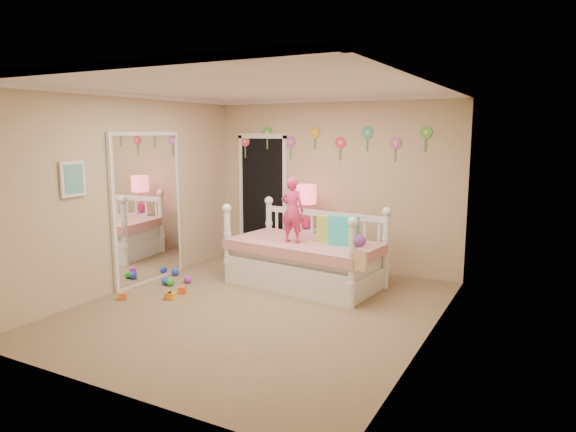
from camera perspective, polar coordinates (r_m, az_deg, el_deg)
The scene contains 18 objects.
floor at distance 6.25m, azimuth -3.45°, elevation -10.27°, with size 4.00×4.50×0.01m, color #7F684C.
ceiling at distance 5.91m, azimuth -3.70°, elevation 14.21°, with size 4.00×4.50×0.01m, color white.
back_wall at distance 7.93m, azimuth 4.97°, elevation 3.55°, with size 4.00×0.01×2.60m, color tan.
left_wall at distance 7.19m, azimuth -17.30°, elevation 2.56°, with size 0.01×4.50×2.60m, color tan.
right_wall at distance 5.19m, azimuth 15.59°, elevation 0.17°, with size 0.01×4.50×2.60m, color tan.
crown_molding at distance 5.91m, azimuth -3.70°, elevation 13.92°, with size 4.00×4.50×0.06m, color white, non-canonical shape.
daybed at distance 7.03m, azimuth 1.90°, elevation -3.28°, with size 2.07×1.11×1.12m, color white, non-canonical shape.
pillow_turquoise at distance 6.72m, azimuth 6.19°, elevation -1.66°, with size 0.39×0.14×0.39m, color #27C5B1.
pillow_lime at distance 6.88m, azimuth 4.78°, elevation -1.52°, with size 0.38×0.14×0.36m, color #A8E044.
child at distance 6.83m, azimuth 0.49°, elevation 0.67°, with size 0.32×0.21×0.88m, color #E3336D.
nightstand at distance 7.86m, azimuth 2.01°, elevation -3.72°, with size 0.39×0.29×0.64m, color white.
table_lamp at distance 7.72m, azimuth 2.04°, elevation 1.83°, with size 0.31×0.31×0.67m.
closet_doorway at distance 8.51m, azimuth -2.86°, elevation 2.17°, with size 0.90×0.04×2.07m, color black.
flower_decals at distance 7.92m, azimuth 4.40°, elevation 8.19°, with size 3.40×0.02×0.50m, color #B2668C, non-canonical shape.
mirror_closet at distance 7.40m, azimuth -15.35°, elevation 0.88°, with size 0.07×1.30×2.10m, color white.
wall_picture at distance 6.54m, azimuth -22.82°, elevation 3.82°, with size 0.05×0.34×0.42m, color white.
hanging_bag at distance 6.10m, azimuth 7.82°, elevation -4.15°, with size 0.20×0.16×0.36m, color beige, non-canonical shape.
toy_scatter at distance 7.14m, azimuth -13.65°, elevation -7.54°, with size 0.80×1.30×0.11m, color #996666, non-canonical shape.
Camera 1 is at (3.09, -5.01, 2.10)m, focal length 31.96 mm.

